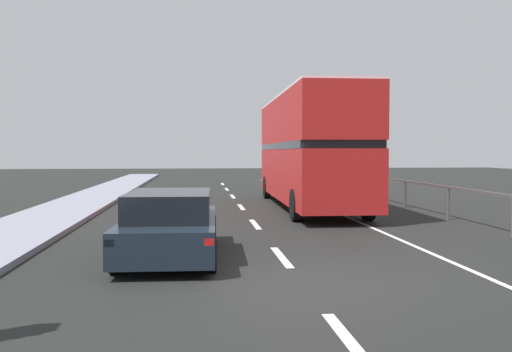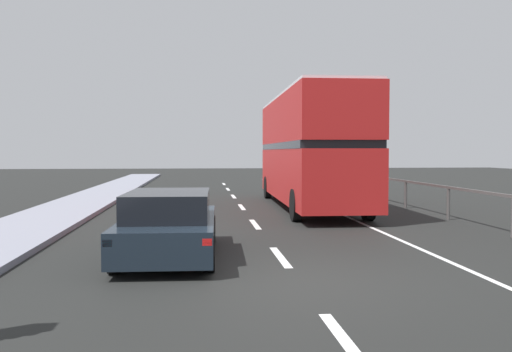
# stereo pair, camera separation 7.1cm
# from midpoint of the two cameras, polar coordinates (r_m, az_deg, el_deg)

# --- Properties ---
(ground_plane) EXTENTS (74.84, 120.00, 0.10)m
(ground_plane) POSITION_cam_midpoint_polar(r_m,az_deg,el_deg) (9.24, 4.62, -11.14)
(ground_plane) COLOR black
(lane_paint_markings) EXTENTS (3.34, 46.00, 0.01)m
(lane_paint_markings) POSITION_cam_midpoint_polar(r_m,az_deg,el_deg) (17.58, 6.23, -4.40)
(lane_paint_markings) COLOR silver
(lane_paint_markings) RESTS_ON ground
(bridge_side_railing) EXTENTS (0.10, 42.00, 1.06)m
(bridge_side_railing) POSITION_cam_midpoint_polar(r_m,az_deg,el_deg) (19.50, 17.58, -1.29)
(bridge_side_railing) COLOR #524F4E
(bridge_side_railing) RESTS_ON ground
(double_decker_bus_red) EXTENTS (2.74, 11.26, 4.27)m
(double_decker_bus_red) POSITION_cam_midpoint_polar(r_m,az_deg,el_deg) (20.65, 5.72, 2.99)
(double_decker_bus_red) COLOR red
(double_decker_bus_red) RESTS_ON ground
(hatchback_car_near) EXTENTS (1.98, 4.53, 1.34)m
(hatchback_car_near) POSITION_cam_midpoint_polar(r_m,az_deg,el_deg) (11.13, -8.99, -5.15)
(hatchback_car_near) COLOR #18222D
(hatchback_car_near) RESTS_ON ground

